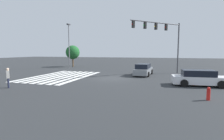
{
  "coord_description": "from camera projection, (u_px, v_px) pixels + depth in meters",
  "views": [
    {
      "loc": [
        19.02,
        5.66,
        3.1
      ],
      "look_at": [
        0.0,
        0.0,
        0.99
      ],
      "focal_mm": 28.0,
      "sensor_mm": 36.0,
      "label": 1
    }
  ],
  "objects": [
    {
      "name": "crosswalk_markings",
      "position": [
        62.0,
        76.0,
        21.92
      ],
      "size": [
        10.8,
        6.3,
        0.01
      ],
      "rotation": [
        0.0,
        0.0,
        1.57
      ],
      "color": "silver",
      "rests_on": "ground_plane"
    },
    {
      "name": "car_1",
      "position": [
        199.0,
        78.0,
        15.79
      ],
      "size": [
        2.24,
        4.87,
        1.43
      ],
      "rotation": [
        0.0,
        0.0,
        1.64
      ],
      "color": "silver",
      "rests_on": "ground_plane"
    },
    {
      "name": "car_0",
      "position": [
        143.0,
        70.0,
        22.84
      ],
      "size": [
        4.82,
        2.27,
        1.51
      ],
      "rotation": [
        0.0,
        0.0,
        3.06
      ],
      "color": "gray",
      "rests_on": "ground_plane"
    },
    {
      "name": "pedestrian",
      "position": [
        8.0,
        77.0,
        14.84
      ],
      "size": [
        0.41,
        0.41,
        1.71
      ],
      "rotation": [
        0.0,
        0.0,
        2.39
      ],
      "color": "#232842",
      "rests_on": "ground_plane"
    },
    {
      "name": "tree_corner_b",
      "position": [
        73.0,
        52.0,
        35.44
      ],
      "size": [
        2.8,
        2.8,
        4.33
      ],
      "color": "brown",
      "rests_on": "ground_plane"
    },
    {
      "name": "ground_plane",
      "position": [
        112.0,
        79.0,
        20.06
      ],
      "size": [
        139.51,
        139.51,
        0.0
      ],
      "primitive_type": "plane",
      "color": "#2B2D30"
    },
    {
      "name": "fire_hydrant",
      "position": [
        208.0,
        94.0,
        11.1
      ],
      "size": [
        0.22,
        0.22,
        0.86
      ],
      "color": "red",
      "rests_on": "ground_plane"
    },
    {
      "name": "traffic_signal_mast",
      "position": [
        162.0,
        34.0,
        23.09
      ],
      "size": [
        5.94,
        5.94,
        7.04
      ],
      "rotation": [
        0.0,
        0.0,
        -0.79
      ],
      "color": "#47474C",
      "rests_on": "ground_plane"
    },
    {
      "name": "street_light_pole_a",
      "position": [
        69.0,
        42.0,
        32.07
      ],
      "size": [
        0.8,
        0.36,
        8.1
      ],
      "color": "slate",
      "rests_on": "ground_plane"
    }
  ]
}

